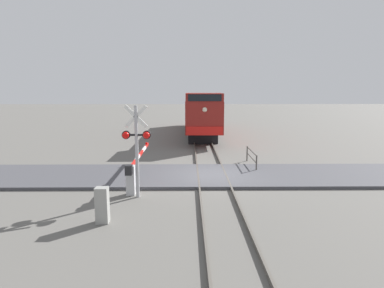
% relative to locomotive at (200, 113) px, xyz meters
% --- Properties ---
extents(ground_plane, '(160.00, 160.00, 0.00)m').
position_rel_locomotive_xyz_m(ground_plane, '(0.00, -15.97, -2.15)').
color(ground_plane, '#605E59').
extents(rail_track_left, '(0.08, 80.00, 0.15)m').
position_rel_locomotive_xyz_m(rail_track_left, '(-0.72, -15.97, -2.08)').
color(rail_track_left, '#59544C').
rests_on(rail_track_left, ground_plane).
extents(rail_track_right, '(0.08, 80.00, 0.15)m').
position_rel_locomotive_xyz_m(rail_track_right, '(0.72, -15.97, -2.08)').
color(rail_track_right, '#59544C').
rests_on(rail_track_right, ground_plane).
extents(road_surface, '(36.00, 4.48, 0.15)m').
position_rel_locomotive_xyz_m(road_surface, '(0.00, -15.97, -2.08)').
color(road_surface, '#47474C').
rests_on(road_surface, ground_plane).
extents(locomotive, '(2.88, 17.26, 4.15)m').
position_rel_locomotive_xyz_m(locomotive, '(0.00, 0.00, 0.00)').
color(locomotive, black).
rests_on(locomotive, ground_plane).
extents(crossing_signal, '(1.18, 0.33, 3.87)m').
position_rel_locomotive_xyz_m(crossing_signal, '(-3.33, -19.16, 0.23)').
color(crossing_signal, '#ADADB2').
rests_on(crossing_signal, ground_plane).
extents(crossing_gate, '(0.36, 6.68, 1.39)m').
position_rel_locomotive_xyz_m(crossing_gate, '(-3.68, -17.91, -1.27)').
color(crossing_gate, silver).
rests_on(crossing_gate, ground_plane).
extents(utility_cabinet, '(0.42, 0.36, 1.24)m').
position_rel_locomotive_xyz_m(utility_cabinet, '(-4.13, -21.78, -1.53)').
color(utility_cabinet, '#999993').
rests_on(utility_cabinet, ground_plane).
extents(guard_railing, '(0.08, 2.93, 0.95)m').
position_rel_locomotive_xyz_m(guard_railing, '(2.48, -13.69, -1.53)').
color(guard_railing, '#4C4742').
rests_on(guard_railing, ground_plane).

